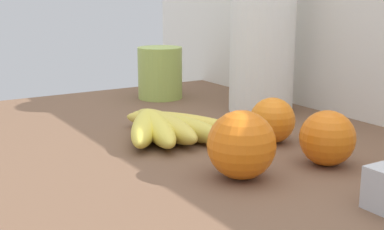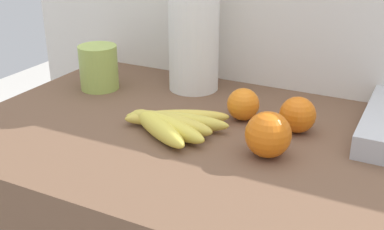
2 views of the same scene
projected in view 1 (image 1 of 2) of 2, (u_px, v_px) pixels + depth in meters
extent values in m
ellipsoid|color=#E6D24C|center=(145.00, 127.00, 0.76)|extent=(0.17, 0.13, 0.04)
ellipsoid|color=#E5D14C|center=(156.00, 127.00, 0.76)|extent=(0.19, 0.09, 0.04)
ellipsoid|color=#DAC34C|center=(164.00, 126.00, 0.77)|extent=(0.18, 0.04, 0.04)
ellipsoid|color=#D8C34C|center=(176.00, 126.00, 0.77)|extent=(0.21, 0.08, 0.03)
ellipsoid|color=#DEC24C|center=(183.00, 124.00, 0.79)|extent=(0.20, 0.13, 0.03)
sphere|color=orange|center=(327.00, 138.00, 0.65)|extent=(0.07, 0.07, 0.07)
sphere|color=orange|center=(241.00, 145.00, 0.60)|extent=(0.08, 0.08, 0.08)
sphere|color=orange|center=(272.00, 120.00, 0.74)|extent=(0.07, 0.07, 0.07)
cylinder|color=white|center=(263.00, 30.00, 0.92)|extent=(0.12, 0.12, 0.29)
cylinder|color=gray|center=(263.00, 21.00, 0.92)|extent=(0.02, 0.02, 0.32)
cylinder|color=#A5BF56|center=(160.00, 73.00, 1.05)|extent=(0.09, 0.09, 0.10)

